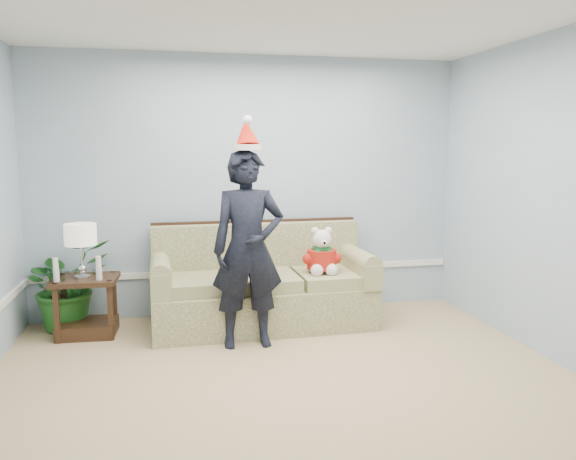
% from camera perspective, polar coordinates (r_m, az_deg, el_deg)
% --- Properties ---
extents(room_shell, '(4.54, 5.04, 2.74)m').
position_cam_1_polar(room_shell, '(3.48, 1.89, 1.65)').
color(room_shell, tan).
rests_on(room_shell, ground).
extents(wainscot_trim, '(4.49, 4.99, 0.06)m').
position_cam_1_polar(wainscot_trim, '(4.73, -15.86, -7.99)').
color(wainscot_trim, white).
rests_on(wainscot_trim, room_shell).
extents(sofa, '(2.17, 0.97, 1.01)m').
position_cam_1_polar(sofa, '(5.65, -2.70, -5.97)').
color(sofa, '#525D2C').
rests_on(sofa, room_shell).
extents(side_table, '(0.60, 0.51, 0.56)m').
position_cam_1_polar(side_table, '(5.67, -19.74, -7.90)').
color(side_table, '#3C2315').
rests_on(side_table, room_shell).
extents(table_lamp, '(0.29, 0.29, 0.51)m').
position_cam_1_polar(table_lamp, '(5.48, -20.33, -0.66)').
color(table_lamp, silver).
rests_on(table_lamp, side_table).
extents(candle_pair, '(0.42, 0.06, 0.22)m').
position_cam_1_polar(candle_pair, '(5.45, -20.60, -3.80)').
color(candle_pair, silver).
rests_on(candle_pair, side_table).
extents(houseplant, '(1.05, 1.02, 0.88)m').
position_cam_1_polar(houseplant, '(5.87, -21.58, -5.17)').
color(houseplant, '#205F1F').
rests_on(houseplant, room_shell).
extents(man, '(0.64, 0.42, 1.74)m').
position_cam_1_polar(man, '(4.94, -4.08, -1.97)').
color(man, black).
rests_on(man, room_shell).
extents(santa_hat, '(0.28, 0.31, 0.30)m').
position_cam_1_polar(santa_hat, '(4.87, -4.22, 9.58)').
color(santa_hat, white).
rests_on(santa_hat, man).
extents(teddy_bear, '(0.30, 0.33, 0.47)m').
position_cam_1_polar(teddy_bear, '(5.53, 3.46, -2.70)').
color(teddy_bear, white).
rests_on(teddy_bear, sofa).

